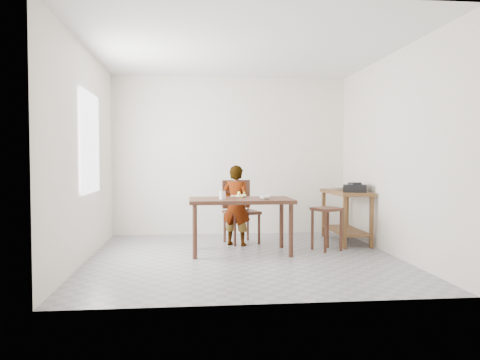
{
  "coord_description": "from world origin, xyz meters",
  "views": [
    {
      "loc": [
        -0.66,
        -6.04,
        1.27
      ],
      "look_at": [
        0.0,
        0.4,
        1.0
      ],
      "focal_mm": 35.0,
      "sensor_mm": 36.0,
      "label": 1
    }
  ],
  "objects": [
    {
      "name": "banana",
      "position": [
        0.02,
        0.45,
        0.78
      ],
      "size": [
        0.19,
        0.15,
        0.06
      ],
      "primitive_type": null,
      "rotation": [
        0.0,
        0.0,
        -0.2
      ],
      "color": "#FFD461",
      "rests_on": "dining_table"
    },
    {
      "name": "gas_burner",
      "position": [
        1.76,
        0.72,
        0.86
      ],
      "size": [
        0.43,
        0.43,
        0.11
      ],
      "primitive_type": "cube",
      "rotation": [
        0.0,
        0.0,
        -0.34
      ],
      "color": "black",
      "rests_on": "prep_counter"
    },
    {
      "name": "wall_left",
      "position": [
        -2.02,
        0.0,
        1.35
      ],
      "size": [
        0.04,
        4.0,
        2.7
      ],
      "primitive_type": "cube",
      "color": "white",
      "rests_on": "ground"
    },
    {
      "name": "wall_back",
      "position": [
        0.0,
        2.02,
        1.35
      ],
      "size": [
        4.0,
        0.04,
        2.7
      ],
      "primitive_type": "cube",
      "color": "white",
      "rests_on": "ground"
    },
    {
      "name": "prep_counter",
      "position": [
        1.72,
        1.0,
        0.4
      ],
      "size": [
        0.5,
        1.2,
        0.8
      ],
      "primitive_type": null,
      "color": "brown",
      "rests_on": "floor"
    },
    {
      "name": "small_bowl",
      "position": [
        0.31,
        0.15,
        0.77
      ],
      "size": [
        0.15,
        0.15,
        0.05
      ],
      "primitive_type": "imported",
      "rotation": [
        0.0,
        0.0,
        0.06
      ],
      "color": "white",
      "rests_on": "dining_table"
    },
    {
      "name": "floor",
      "position": [
        0.0,
        0.0,
        -0.02
      ],
      "size": [
        4.0,
        4.0,
        0.04
      ],
      "primitive_type": "cube",
      "color": "gray",
      "rests_on": "ground"
    },
    {
      "name": "serving_bowl",
      "position": [
        1.69,
        1.23,
        0.83
      ],
      "size": [
        0.26,
        0.26,
        0.05
      ],
      "primitive_type": "imported",
      "rotation": [
        0.0,
        0.0,
        -0.26
      ],
      "color": "white",
      "rests_on": "prep_counter"
    },
    {
      "name": "ceiling",
      "position": [
        0.0,
        0.0,
        2.72
      ],
      "size": [
        4.0,
        4.0,
        0.04
      ],
      "primitive_type": "cube",
      "color": "white",
      "rests_on": "wall_back"
    },
    {
      "name": "wall_right",
      "position": [
        2.02,
        0.0,
        1.35
      ],
      "size": [
        0.04,
        4.0,
        2.7
      ],
      "primitive_type": "cube",
      "color": "white",
      "rests_on": "ground"
    },
    {
      "name": "dining_chair",
      "position": [
        0.09,
        1.06,
        0.48
      ],
      "size": [
        0.59,
        0.59,
        0.96
      ],
      "primitive_type": null,
      "rotation": [
        0.0,
        0.0,
        0.32
      ],
      "color": "#412317",
      "rests_on": "floor"
    },
    {
      "name": "window_pane",
      "position": [
        -1.97,
        0.2,
        1.5
      ],
      "size": [
        0.02,
        1.1,
        1.3
      ],
      "primitive_type": "cube",
      "color": "silver",
      "rests_on": "wall_left"
    },
    {
      "name": "wall_front",
      "position": [
        0.0,
        -2.02,
        1.35
      ],
      "size": [
        4.0,
        0.04,
        2.7
      ],
      "primitive_type": "cube",
      "color": "white",
      "rests_on": "ground"
    },
    {
      "name": "stool",
      "position": [
        1.23,
        0.38,
        0.3
      ],
      "size": [
        0.45,
        0.45,
        0.6
      ],
      "primitive_type": null,
      "rotation": [
        0.0,
        0.0,
        0.41
      ],
      "color": "#412317",
      "rests_on": "floor"
    },
    {
      "name": "dining_table",
      "position": [
        0.0,
        0.3,
        0.38
      ],
      "size": [
        1.4,
        0.8,
        0.75
      ],
      "primitive_type": null,
      "color": "#412317",
      "rests_on": "floor"
    },
    {
      "name": "child",
      "position": [
        -0.01,
        0.89,
        0.6
      ],
      "size": [
        0.52,
        0.45,
        1.2
      ],
      "primitive_type": "imported",
      "rotation": [
        0.0,
        0.0,
        2.71
      ],
      "color": "white",
      "rests_on": "floor"
    },
    {
      "name": "glass_tumbler",
      "position": [
        -0.26,
        0.22,
        0.8
      ],
      "size": [
        0.1,
        0.1,
        0.11
      ],
      "primitive_type": "cylinder",
      "rotation": [
        0.0,
        0.0,
        0.11
      ],
      "color": "silver",
      "rests_on": "dining_table"
    }
  ]
}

